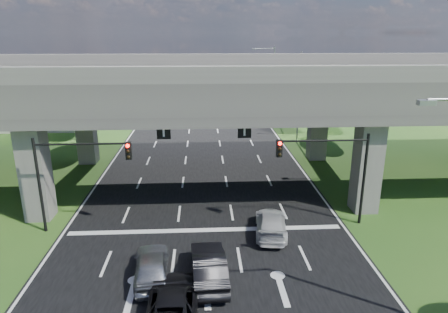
{
  "coord_description": "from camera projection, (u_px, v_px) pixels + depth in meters",
  "views": [
    {
      "loc": [
        -0.1,
        -19.05,
        11.86
      ],
      "look_at": [
        1.39,
        8.05,
        3.43
      ],
      "focal_mm": 32.0,
      "sensor_mm": 36.0,
      "label": 1
    }
  ],
  "objects": [
    {
      "name": "signal_left",
      "position": [
        74.0,
        167.0,
        23.79
      ],
      "size": [
        5.76,
        0.54,
        6.0
      ],
      "color": "black",
      "rests_on": "ground"
    },
    {
      "name": "road",
      "position": [
        205.0,
        191.0,
        31.21
      ],
      "size": [
        18.0,
        120.0,
        0.03
      ],
      "primitive_type": "cube",
      "color": "black",
      "rests_on": "ground"
    },
    {
      "name": "ground",
      "position": [
        207.0,
        261.0,
        21.68
      ],
      "size": [
        160.0,
        160.0,
        0.0
      ],
      "primitive_type": "plane",
      "color": "#234D18",
      "rests_on": "ground"
    },
    {
      "name": "tree_left_mid",
      "position": [
        73.0,
        94.0,
        51.98
      ],
      "size": [
        3.91,
        3.9,
        6.76
      ],
      "color": "black",
      "rests_on": "ground"
    },
    {
      "name": "overpass",
      "position": [
        203.0,
        86.0,
        30.78
      ],
      "size": [
        80.0,
        15.0,
        10.0
      ],
      "color": "#3E3B38",
      "rests_on": "ground"
    },
    {
      "name": "signal_right",
      "position": [
        332.0,
        163.0,
        24.61
      ],
      "size": [
        5.76,
        0.54,
        6.0
      ],
      "color": "black",
      "rests_on": "ground"
    },
    {
      "name": "car_trailing",
      "position": [
        173.0,
        302.0,
        17.24
      ],
      "size": [
        2.28,
        4.95,
        1.38
      ],
      "primitive_type": "imported",
      "rotation": [
        0.0,
        0.0,
        3.14
      ],
      "color": "black",
      "rests_on": "road"
    },
    {
      "name": "tree_left_far",
      "position": [
        116.0,
        80.0,
        59.53
      ],
      "size": [
        4.8,
        4.8,
        8.32
      ],
      "color": "black",
      "rests_on": "ground"
    },
    {
      "name": "tree_right_far",
      "position": [
        279.0,
        80.0,
        62.85
      ],
      "size": [
        4.5,
        4.5,
        7.8
      ],
      "color": "black",
      "rests_on": "ground"
    },
    {
      "name": "tree_left_near",
      "position": [
        77.0,
        99.0,
        44.32
      ],
      "size": [
        4.5,
        4.5,
        7.8
      ],
      "color": "black",
      "rests_on": "ground"
    },
    {
      "name": "car_dark",
      "position": [
        209.0,
        266.0,
        19.77
      ],
      "size": [
        1.89,
        4.77,
        1.55
      ],
      "primitive_type": "imported",
      "rotation": [
        0.0,
        0.0,
        3.2
      ],
      "color": "black",
      "rests_on": "road"
    },
    {
      "name": "tree_right_near",
      "position": [
        312.0,
        97.0,
        47.74
      ],
      "size": [
        4.2,
        4.2,
        7.28
      ],
      "color": "black",
      "rests_on": "ground"
    },
    {
      "name": "warehouse",
      "position": [
        8.0,
        110.0,
        53.1
      ],
      "size": [
        20.0,
        10.0,
        4.0
      ],
      "primitive_type": "cube",
      "color": "#9E9E99",
      "rests_on": "ground"
    },
    {
      "name": "car_silver",
      "position": [
        152.0,
        265.0,
        19.89
      ],
      "size": [
        2.17,
        4.5,
        1.48
      ],
      "primitive_type": "imported",
      "rotation": [
        0.0,
        0.0,
        3.24
      ],
      "color": "#9EA0A5",
      "rests_on": "road"
    },
    {
      "name": "streetlight_far",
      "position": [
        296.0,
        91.0,
        43.36
      ],
      "size": [
        3.38,
        0.25,
        10.0
      ],
      "color": "gray",
      "rests_on": "ground"
    },
    {
      "name": "streetlight_beyond",
      "position": [
        271.0,
        76.0,
        58.62
      ],
      "size": [
        3.38,
        0.25,
        10.0
      ],
      "color": "gray",
      "rests_on": "ground"
    },
    {
      "name": "car_white",
      "position": [
        271.0,
        223.0,
        24.42
      ],
      "size": [
        2.45,
        4.78,
        1.33
      ],
      "primitive_type": "imported",
      "rotation": [
        0.0,
        0.0,
        3.01
      ],
      "color": "#B2B2B2",
      "rests_on": "road"
    },
    {
      "name": "tree_right_mid",
      "position": [
        318.0,
        90.0,
        55.62
      ],
      "size": [
        3.91,
        3.9,
        6.76
      ],
      "color": "black",
      "rests_on": "ground"
    }
  ]
}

